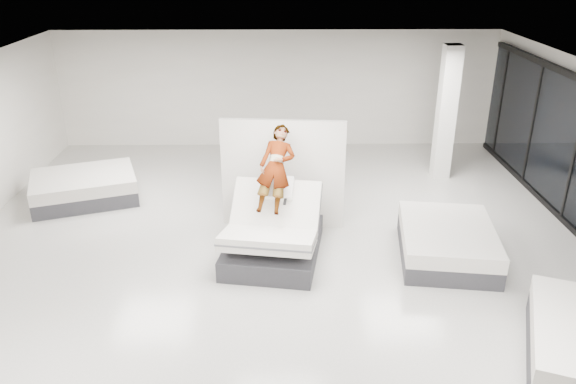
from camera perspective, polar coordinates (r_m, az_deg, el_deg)
The scene contains 8 objects.
room at distance 9.08m, azimuth -1.16°, elevation 0.25°, with size 14.00×14.04×3.20m.
hero_bed at distance 10.16m, azimuth -1.51°, elevation -4.50°, with size 1.93×2.37×1.37m.
person at distance 10.07m, azimuth -1.24°, elevation 0.92°, with size 0.60×0.40×1.66m, color slate.
remote at distance 9.79m, azimuth -0.31°, elevation -0.99°, with size 0.05×0.14×0.03m, color black.
divider_panel at distance 11.04m, azimuth -0.53°, elevation 1.83°, with size 2.43×0.11×2.21m, color silver.
flat_bed_right_far at distance 10.60m, azimuth 15.84°, elevation -4.93°, with size 1.90×2.36×0.59m.
flat_bed_left_far at distance 13.28m, azimuth -19.98°, elevation 0.44°, with size 2.59×2.26×0.60m.
column at distance 13.91m, azimuth 15.77°, elevation 7.71°, with size 0.40×0.40×3.20m, color white.
Camera 1 is at (0.05, -8.34, 5.20)m, focal length 35.00 mm.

